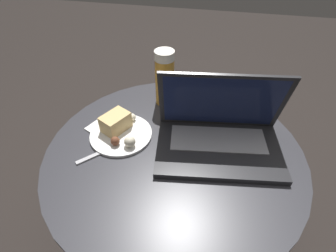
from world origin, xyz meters
The scene contains 7 objects.
ground_plane centered at (0.00, 0.00, 0.00)m, with size 6.00×6.00×0.00m, color black.
table centered at (0.00, 0.00, 0.40)m, with size 0.76×0.76×0.52m.
napkin centered at (-0.20, 0.05, 0.52)m, with size 0.21×0.19×0.00m.
laptop centered at (0.12, 0.05, 0.57)m, with size 0.39×0.27×0.23m.
beer_glass centered at (-0.08, 0.23, 0.62)m, with size 0.07×0.07×0.20m.
snack_plate centered at (-0.18, 0.03, 0.54)m, with size 0.19×0.19×0.06m.
fork centered at (-0.18, -0.03, 0.52)m, with size 0.14×0.15×0.00m.
Camera 1 is at (0.09, -0.53, 1.09)m, focal length 28.00 mm.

